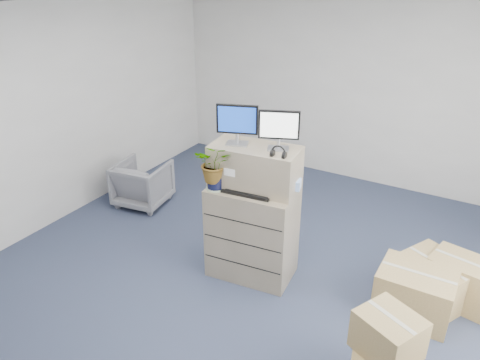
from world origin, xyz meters
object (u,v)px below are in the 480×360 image
at_px(filing_cabinet_lower, 252,232).
at_px(potted_plant, 215,168).
at_px(keyboard, 248,192).
at_px(water_bottle, 263,177).
at_px(office_chair, 142,181).
at_px(monitor_left, 237,122).
at_px(monitor_right, 279,128).

distance_m(filing_cabinet_lower, potted_plant, 0.86).
bearing_deg(keyboard, water_bottle, 58.45).
bearing_deg(office_chair, keyboard, 151.72).
height_order(keyboard, potted_plant, potted_plant).
relative_size(monitor_left, keyboard, 0.79).
bearing_deg(potted_plant, office_chair, 155.13).
distance_m(monitor_left, potted_plant, 0.52).
distance_m(filing_cabinet_lower, water_bottle, 0.66).
bearing_deg(filing_cabinet_lower, water_bottle, 29.80).
bearing_deg(keyboard, office_chair, 154.54).
xyz_separation_m(filing_cabinet_lower, office_chair, (-2.14, 0.64, -0.18)).
height_order(filing_cabinet_lower, office_chair, filing_cabinet_lower).
bearing_deg(monitor_left, potted_plant, -144.42).
xyz_separation_m(monitor_right, office_chair, (-2.36, 0.54, -1.38)).
xyz_separation_m(monitor_right, potted_plant, (-0.56, -0.29, -0.44)).
height_order(monitor_left, keyboard, monitor_left).
xyz_separation_m(water_bottle, office_chair, (-2.22, 0.58, -0.84)).
bearing_deg(potted_plant, filing_cabinet_lower, 29.56).
height_order(water_bottle, office_chair, water_bottle).
relative_size(water_bottle, potted_plant, 0.52).
distance_m(potted_plant, office_chair, 2.20).
bearing_deg(water_bottle, monitor_right, 15.87).
xyz_separation_m(filing_cabinet_lower, monitor_left, (-0.20, 0.02, 1.21)).
height_order(monitor_left, water_bottle, monitor_left).
bearing_deg(keyboard, filing_cabinet_lower, 86.52).
bearing_deg(keyboard, potted_plant, -172.24).
distance_m(monitor_right, potted_plant, 0.77).
distance_m(monitor_right, keyboard, 0.73).
height_order(keyboard, office_chair, keyboard).
xyz_separation_m(monitor_right, water_bottle, (-0.14, -0.04, -0.55)).
height_order(water_bottle, potted_plant, potted_plant).
relative_size(monitor_right, keyboard, 0.76).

